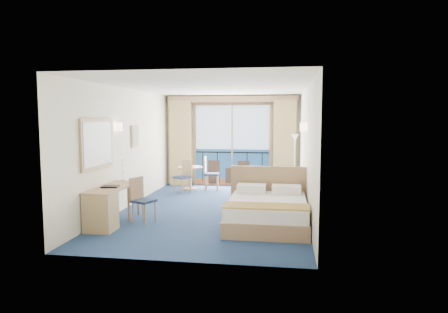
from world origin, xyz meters
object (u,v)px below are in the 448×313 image
(armchair, at_px, (280,182))
(floor_lamp, at_px, (295,148))
(bed, at_px, (267,211))
(desk_chair, at_px, (141,197))
(nightstand, at_px, (294,199))
(table_chair_b, at_px, (184,174))
(round_table, at_px, (190,172))
(table_chair_a, at_px, (209,171))
(desk, at_px, (104,208))

(armchair, xyz_separation_m, floor_lamp, (0.40, 0.62, 0.86))
(bed, xyz_separation_m, desk_chair, (-2.47, -0.08, 0.21))
(nightstand, relative_size, desk_chair, 0.64)
(floor_lamp, bearing_deg, bed, -99.23)
(desk_chair, bearing_deg, armchair, -19.81)
(floor_lamp, bearing_deg, desk_chair, -129.33)
(table_chair_b, bearing_deg, round_table, 118.80)
(bed, xyz_separation_m, table_chair_a, (-1.79, 3.53, 0.25))
(nightstand, bearing_deg, round_table, 141.10)
(nightstand, xyz_separation_m, table_chair_b, (-2.91, 1.78, 0.22))
(desk_chair, bearing_deg, floor_lamp, -18.61)
(bed, bearing_deg, nightstand, 66.70)
(nightstand, height_order, armchair, armchair)
(armchair, xyz_separation_m, desk_chair, (-2.67, -3.12, 0.15))
(table_chair_b, bearing_deg, nightstand, 1.42)
(bed, relative_size, desk_chair, 2.20)
(desk, xyz_separation_m, table_chair_a, (1.17, 4.23, 0.13))
(nightstand, xyz_separation_m, floor_lamp, (0.07, 2.43, 0.92))
(bed, relative_size, floor_lamp, 1.22)
(table_chair_b, bearing_deg, bed, -18.76)
(armchair, relative_size, desk_chair, 0.86)
(table_chair_b, bearing_deg, armchair, 33.49)
(floor_lamp, height_order, table_chair_b, floor_lamp)
(floor_lamp, relative_size, table_chair_a, 1.68)
(floor_lamp, height_order, round_table, floor_lamp)
(bed, distance_m, table_chair_a, 3.97)
(floor_lamp, distance_m, table_chair_a, 2.48)
(desk_chair, xyz_separation_m, table_chair_a, (0.68, 3.62, 0.04))
(armchair, relative_size, desk, 0.49)
(nightstand, height_order, table_chair_b, table_chair_b)
(armchair, relative_size, table_chair_b, 0.85)
(nightstand, distance_m, table_chair_b, 3.42)
(nightstand, height_order, round_table, round_table)
(floor_lamp, bearing_deg, armchair, -122.66)
(desk_chair, bearing_deg, desk, 162.19)
(nightstand, distance_m, armchair, 1.84)
(armchair, relative_size, table_chair_a, 0.81)
(armchair, relative_size, round_table, 1.05)
(bed, height_order, round_table, bed)
(bed, height_order, desk, bed)
(round_table, xyz_separation_m, table_chair_b, (-0.04, -0.53, 0.01))
(desk, relative_size, round_table, 2.15)
(floor_lamp, distance_m, table_chair_b, 3.12)
(desk, bearing_deg, armchair, 49.80)
(table_chair_b, bearing_deg, desk, -65.96)
(nightstand, bearing_deg, armchair, 100.45)
(floor_lamp, xyz_separation_m, desk_chair, (-3.07, -3.74, -0.71))
(bed, relative_size, table_chair_a, 2.05)
(floor_lamp, distance_m, desk_chair, 4.89)
(table_chair_a, bearing_deg, desk, 159.17)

